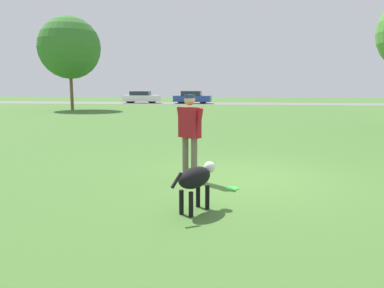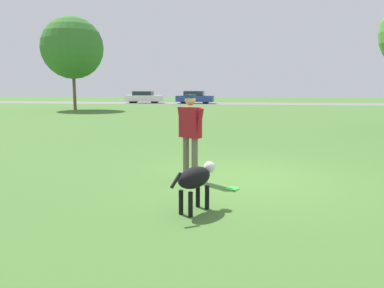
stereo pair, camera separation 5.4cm
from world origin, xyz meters
TOP-DOWN VIEW (x-y plane):
  - ground_plane at (0.00, 0.00)m, footprint 120.00×120.00m
  - far_road_strip at (0.00, 34.92)m, footprint 120.00×6.00m
  - person at (-1.00, -0.25)m, footprint 0.64×0.52m
  - dog at (-0.63, -2.24)m, footprint 0.64×1.00m
  - frisbee at (-0.10, -0.89)m, footprint 0.24×0.24m
  - tree_far_left at (-13.77, 21.89)m, footprint 5.00×5.00m
  - parked_car_white at (-11.34, 34.97)m, footprint 4.29×1.97m
  - parked_car_blue at (-5.30, 34.52)m, footprint 4.23×1.94m

SIDE VIEW (x-z plane):
  - ground_plane at x=0.00m, z-range 0.00..0.00m
  - far_road_strip at x=0.00m, z-range 0.00..0.01m
  - frisbee at x=-0.10m, z-range 0.00..0.02m
  - dog at x=-0.63m, z-range 0.15..0.87m
  - parked_car_white at x=-11.34m, z-range 0.00..1.38m
  - parked_car_blue at x=-5.30m, z-range -0.01..1.40m
  - person at x=-1.00m, z-range 0.18..1.93m
  - tree_far_left at x=-13.77m, z-range 1.26..8.79m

